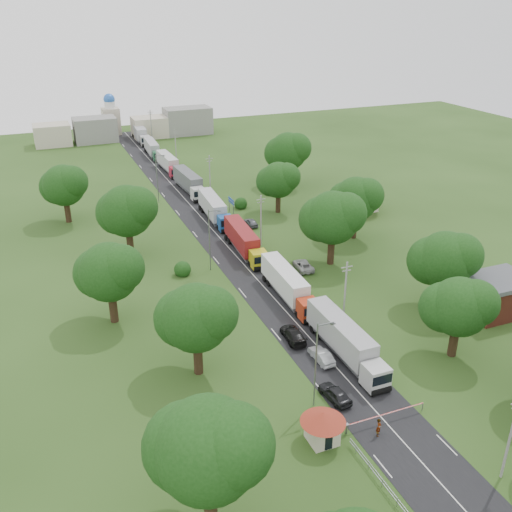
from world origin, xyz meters
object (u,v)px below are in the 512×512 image
truck_0 (345,340)px  car_lane_front (335,394)px  boom_barrier (374,418)px  info_sign (231,204)px  car_lane_mid (321,356)px  pedestrian_near (379,428)px  guard_booth (323,423)px

truck_0 → car_lane_front: bearing=-126.8°
boom_barrier → truck_0: bearing=74.1°
info_sign → car_lane_front: size_ratio=0.93×
boom_barrier → car_lane_front: 5.26m
truck_0 → car_lane_front: truck_0 is taller
info_sign → car_lane_front: 55.65m
boom_barrier → car_lane_mid: 11.78m
car_lane_front → pedestrian_near: 6.51m
info_sign → car_lane_front: (-8.20, -55.00, -2.25)m
boom_barrier → truck_0: 12.15m
boom_barrier → car_lane_front: car_lane_front is taller
boom_barrier → car_lane_mid: bearing=88.3°
car_lane_front → boom_barrier: bearing=100.9°
info_sign → car_lane_mid: bearing=-97.3°
boom_barrier → guard_booth: (-5.84, -0.00, 1.27)m
truck_0 → guard_booth: bearing=-128.2°
info_sign → car_lane_mid: 48.68m
guard_booth → car_lane_front: 6.68m
boom_barrier → car_lane_front: bearing=108.2°
guard_booth → pedestrian_near: 5.75m
boom_barrier → car_lane_front: size_ratio=2.10×
guard_booth → pedestrian_near: guard_booth is taller
car_lane_front → pedestrian_near: bearing=93.8°
guard_booth → truck_0: (9.14, 11.61, 0.11)m
guard_booth → car_lane_mid: 13.39m
pedestrian_near → car_lane_mid: bearing=43.1°
boom_barrier → car_lane_mid: size_ratio=2.16×
guard_booth → info_sign: (12.40, 60.00, 0.84)m
boom_barrier → info_sign: size_ratio=2.25×
guard_booth → pedestrian_near: size_ratio=2.28×
car_lane_front → car_lane_mid: 7.06m
truck_0 → car_lane_front: 8.39m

